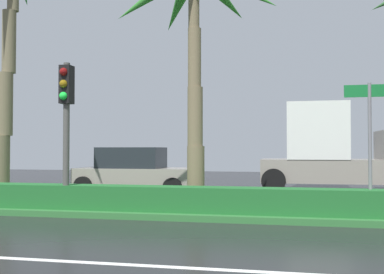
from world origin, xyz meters
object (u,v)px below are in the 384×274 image
Objects in this scene: street_name_sign at (370,130)px; car_in_traffic_leading at (134,172)px; traffic_signal_median_left at (66,108)px; box_truck_lead at (343,152)px; palm_tree_centre_left at (194,2)px.

street_name_sign is 0.70× the size of car_in_traffic_leading.
traffic_signal_median_left reaches higher than box_truck_lead.
traffic_signal_median_left is at bearing -88.12° from car_in_traffic_leading.
traffic_signal_median_left is at bearing -152.77° from palm_tree_centre_left.
street_name_sign is 9.23m from car_in_traffic_leading.
street_name_sign is at bearing -14.86° from palm_tree_centre_left.
traffic_signal_median_left is 0.85× the size of car_in_traffic_leading.
street_name_sign is at bearing -35.72° from car_in_traffic_leading.
street_name_sign is (4.29, -1.14, -3.54)m from palm_tree_centre_left.
traffic_signal_median_left is 0.57× the size of box_truck_lead.
car_in_traffic_leading is (-3.13, 4.20, -4.79)m from palm_tree_centre_left.
palm_tree_centre_left is 4.43m from traffic_signal_median_left.
traffic_signal_median_left reaches higher than street_name_sign.
traffic_signal_median_left is (-2.94, -1.51, -2.94)m from palm_tree_centre_left.
palm_tree_centre_left is 1.08× the size of box_truck_lead.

